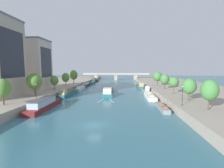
{
  "coord_description": "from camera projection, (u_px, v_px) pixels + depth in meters",
  "views": [
    {
      "loc": [
        5.17,
        -27.34,
        10.83
      ],
      "look_at": [
        0.0,
        54.46,
        2.16
      ],
      "focal_mm": 24.17,
      "sensor_mm": 36.0,
      "label": 1
    }
  ],
  "objects": [
    {
      "name": "tree_right_third",
      "position": [
        209.0,
        90.0,
        31.33
      ],
      "size": [
        3.47,
        3.47,
        6.45
      ],
      "color": "brown",
      "rests_on": "quay_right"
    },
    {
      "name": "tree_left_far",
      "position": [
        35.0,
        81.0,
        47.83
      ],
      "size": [
        4.74,
        4.74,
        7.2
      ],
      "color": "brown",
      "rests_on": "quay_left"
    },
    {
      "name": "moored_boat_right_second",
      "position": [
        146.0,
        90.0,
        67.57
      ],
      "size": [
        2.43,
        10.7,
        3.09
      ],
      "color": "gray",
      "rests_on": "ground"
    },
    {
      "name": "moored_boat_left_downstream",
      "position": [
        86.0,
        84.0,
        89.87
      ],
      "size": [
        2.24,
        10.78,
        2.68
      ],
      "color": "black",
      "rests_on": "ground"
    },
    {
      "name": "tree_right_nearest",
      "position": [
        165.0,
        79.0,
        64.01
      ],
      "size": [
        3.59,
        3.59,
        6.27
      ],
      "color": "brown",
      "rests_on": "quay_right"
    },
    {
      "name": "moored_boat_left_near",
      "position": [
        95.0,
        81.0,
        119.87
      ],
      "size": [
        3.31,
        16.9,
        3.05
      ],
      "color": "black",
      "rests_on": "ground"
    },
    {
      "name": "tree_left_nearest",
      "position": [
        73.0,
        75.0,
        87.64
      ],
      "size": [
        4.73,
        4.73,
        7.65
      ],
      "color": "brown",
      "rests_on": "quay_left"
    },
    {
      "name": "tree_right_end_of_row",
      "position": [
        158.0,
        77.0,
        75.04
      ],
      "size": [
        4.51,
        4.51,
        6.95
      ],
      "color": "brown",
      "rests_on": "quay_right"
    },
    {
      "name": "moored_boat_right_lone",
      "position": [
        162.0,
        107.0,
        39.81
      ],
      "size": [
        1.91,
        10.42,
        2.15
      ],
      "color": "gray",
      "rests_on": "ground"
    },
    {
      "name": "bridge_far",
      "position": [
        116.0,
        76.0,
        137.97
      ],
      "size": [
        59.93,
        4.4,
        6.29
      ],
      "color": "#9E998E",
      "rests_on": "ground"
    },
    {
      "name": "barge_midriver",
      "position": [
        108.0,
        91.0,
        64.1
      ],
      "size": [
        4.95,
        22.55,
        3.18
      ],
      "color": "#23666B",
      "rests_on": "ground"
    },
    {
      "name": "tree_left_end_of_row",
      "position": [
        3.0,
        88.0,
        35.76
      ],
      "size": [
        3.65,
        3.65,
        6.33
      ],
      "color": "brown",
      "rests_on": "quay_left"
    },
    {
      "name": "moored_boat_left_upstream",
      "position": [
        68.0,
        93.0,
        59.32
      ],
      "size": [
        2.91,
        15.72,
        3.14
      ],
      "color": "#23666B",
      "rests_on": "ground"
    },
    {
      "name": "quay_right",
      "position": [
        179.0,
        86.0,
        80.83
      ],
      "size": [
        36.0,
        170.0,
        2.03
      ],
      "primitive_type": "cube",
      "color": "gray",
      "rests_on": "ground"
    },
    {
      "name": "quay_left",
      "position": [
        49.0,
        85.0,
        85.33
      ],
      "size": [
        36.0,
        170.0,
        2.03
      ],
      "primitive_type": "cube",
      "color": "gray",
      "rests_on": "ground"
    },
    {
      "name": "lamppost_right_bank",
      "position": [
        182.0,
        95.0,
        35.34
      ],
      "size": [
        0.28,
        0.28,
        4.66
      ],
      "color": "black",
      "rests_on": "quay_right"
    },
    {
      "name": "moored_boat_right_near",
      "position": [
        140.0,
        86.0,
        82.16
      ],
      "size": [
        3.0,
        14.05,
        3.28
      ],
      "color": "#23666B",
      "rests_on": "ground"
    },
    {
      "name": "tree_right_far",
      "position": [
        174.0,
        82.0,
        51.71
      ],
      "size": [
        3.26,
        3.26,
        5.78
      ],
      "color": "brown",
      "rests_on": "quay_right"
    },
    {
      "name": "tree_left_midway",
      "position": [
        54.0,
        81.0,
        62.74
      ],
      "size": [
        3.26,
        3.26,
        5.69
      ],
      "color": "brown",
      "rests_on": "quay_left"
    },
    {
      "name": "moored_boat_right_upstream",
      "position": [
        150.0,
        96.0,
        54.94
      ],
      "size": [
        3.33,
        14.27,
        2.42
      ],
      "color": "silver",
      "rests_on": "ground"
    },
    {
      "name": "tree_right_distant",
      "position": [
        189.0,
        86.0,
        40.73
      ],
      "size": [
        3.65,
        3.65,
        6.05
      ],
      "color": "brown",
      "rests_on": "quay_right"
    },
    {
      "name": "moored_boat_left_gap_after",
      "position": [
        81.0,
        88.0,
        76.12
      ],
      "size": [
        2.42,
        13.03,
        2.5
      ],
      "color": "silver",
      "rests_on": "ground"
    },
    {
      "name": "wake_behind_barge",
      "position": [
        106.0,
        101.0,
        50.18
      ],
      "size": [
        5.6,
        6.0,
        0.03
      ],
      "color": "#A5D1DB",
      "rests_on": "ground"
    },
    {
      "name": "moored_boat_left_midway",
      "position": [
        91.0,
        83.0,
        104.46
      ],
      "size": [
        3.05,
        14.87,
        2.34
      ],
      "color": "#23666B",
      "rests_on": "ground"
    },
    {
      "name": "building_left_tall",
      "position": [
        32.0,
        64.0,
        63.13
      ],
      "size": [
        13.07,
        11.0,
        20.64
      ],
      "color": "#BCB2A8",
      "rests_on": "quay_left"
    },
    {
      "name": "moored_boat_left_far",
      "position": [
        44.0,
        104.0,
        40.25
      ],
      "size": [
        3.67,
        16.39,
        2.85
      ],
      "color": "maroon",
      "rests_on": "ground"
    },
    {
      "name": "ground_plane",
      "position": [
        94.0,
        125.0,
        28.6
      ],
      "size": [
        400.0,
        400.0,
        0.0
      ],
      "primitive_type": "plane",
      "color": "#336675"
    },
    {
      "name": "lamppost_left_bank",
      "position": [
        36.0,
        90.0,
        44.68
      ],
      "size": [
        0.28,
        0.28,
        4.15
      ],
      "color": "black",
      "rests_on": "quay_left"
    },
    {
      "name": "tree_left_by_lamp",
      "position": [
        66.0,
        77.0,
        75.04
      ],
      "size": [
        3.77,
        3.77,
        6.43
      ],
      "color": "brown",
      "rests_on": "quay_left"
    }
  ]
}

